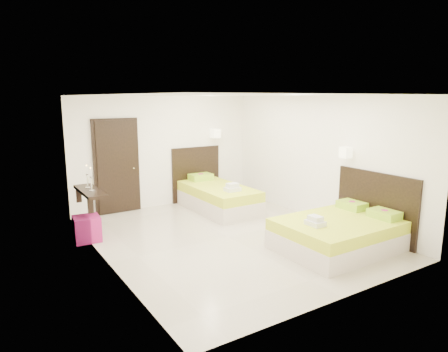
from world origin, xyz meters
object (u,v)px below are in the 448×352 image
bed_double (341,231)px  nightstand (221,190)px  bed_single (216,196)px  ottoman (87,229)px

bed_double → nightstand: 4.17m
bed_double → nightstand: size_ratio=4.90×
bed_single → ottoman: size_ratio=4.79×
bed_single → nightstand: bearing=52.6°
ottoman → bed_double: bearing=-36.9°
bed_double → nightstand: bearing=87.6°
bed_double → ottoman: bearing=143.1°
bed_single → bed_double: 3.29m
bed_double → nightstand: (0.17, 4.17, -0.12)m
bed_single → bed_double: bearing=-80.7°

